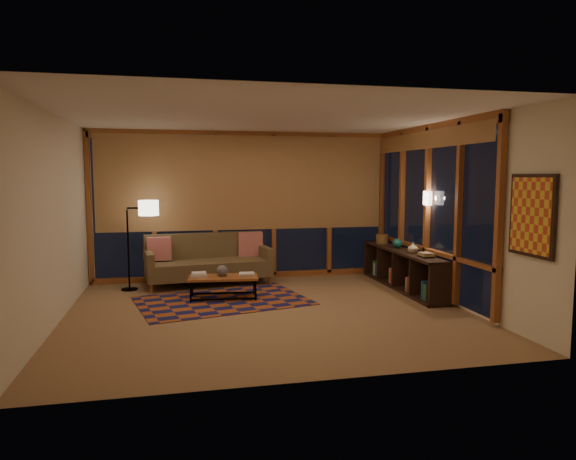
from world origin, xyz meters
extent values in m
cube|color=#9B7A52|center=(0.00, 0.00, 0.00)|extent=(5.50, 5.00, 0.01)
cube|color=silver|center=(0.00, 0.00, 2.70)|extent=(5.50, 5.00, 0.01)
cube|color=#F0E6C8|center=(0.00, 2.50, 1.35)|extent=(5.50, 0.01, 2.70)
cube|color=#F0E6C8|center=(0.00, -2.50, 1.35)|extent=(5.50, 0.01, 2.70)
cube|color=#F0E6C8|center=(-2.75, 0.00, 1.35)|extent=(0.01, 5.00, 2.70)
cube|color=#F0E6C8|center=(2.75, 0.00, 1.35)|extent=(0.01, 5.00, 2.70)
cube|color=#9D491C|center=(-0.57, 0.76, 0.01)|extent=(2.79, 2.16, 0.01)
sphere|color=#2D2C31|center=(-0.56, 0.93, 0.44)|extent=(0.23, 0.23, 0.17)
cylinder|color=brown|center=(2.47, 1.87, 0.74)|extent=(0.24, 0.24, 0.17)
sphere|color=#146059|center=(2.49, 1.23, 0.74)|extent=(0.19, 0.19, 0.16)
imported|color=tan|center=(2.49, 0.65, 0.74)|extent=(0.19, 0.19, 0.18)
camera|label=1|loc=(-1.23, -6.93, 1.90)|focal=32.00mm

